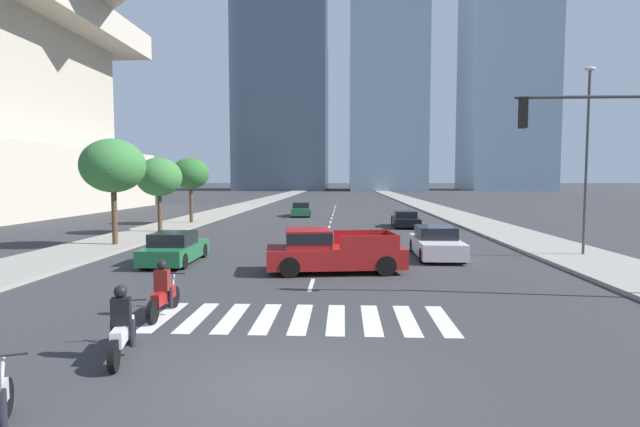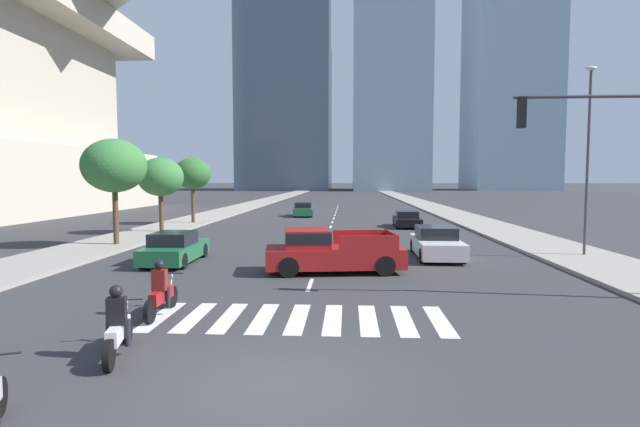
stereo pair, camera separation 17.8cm
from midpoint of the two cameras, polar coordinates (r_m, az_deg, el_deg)
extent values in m
plane|color=#333335|center=(9.02, -4.80, -19.39)|extent=(800.00, 800.00, 0.00)
cube|color=gray|center=(39.78, 18.66, -1.20)|extent=(4.00, 260.00, 0.15)
cube|color=gray|center=(40.47, -15.38, -1.05)|extent=(4.00, 260.00, 0.15)
cube|color=silver|center=(13.64, -17.73, -11.36)|extent=(0.45, 2.76, 0.01)
cube|color=silver|center=(13.36, -14.05, -11.62)|extent=(0.45, 2.76, 0.01)
cube|color=silver|center=(13.12, -10.21, -11.85)|extent=(0.45, 2.76, 0.01)
cube|color=silver|center=(12.95, -6.25, -12.03)|extent=(0.45, 2.76, 0.01)
cube|color=silver|center=(12.83, -2.19, -12.15)|extent=(0.45, 2.76, 0.01)
cube|color=silver|center=(12.78, 1.92, -12.22)|extent=(0.45, 2.76, 0.01)
cube|color=silver|center=(12.79, 6.05, -12.22)|extent=(0.45, 2.76, 0.01)
cube|color=silver|center=(12.87, 10.14, -12.17)|extent=(0.45, 2.76, 0.01)
cube|color=silver|center=(13.01, 14.17, -12.06)|extent=(0.45, 2.76, 0.01)
cube|color=silver|center=(16.70, -0.88, -8.33)|extent=(0.14, 2.00, 0.01)
cube|color=silver|center=(20.62, -0.07, -5.94)|extent=(0.14, 2.00, 0.01)
cube|color=silver|center=(24.56, 0.47, -4.32)|extent=(0.14, 2.00, 0.01)
cube|color=silver|center=(28.52, 0.87, -3.15)|extent=(0.14, 2.00, 0.01)
cube|color=silver|center=(32.49, 1.16, -2.26)|extent=(0.14, 2.00, 0.01)
cube|color=silver|center=(36.46, 1.39, -1.57)|extent=(0.14, 2.00, 0.01)
cube|color=silver|center=(40.44, 1.58, -1.01)|extent=(0.14, 2.00, 0.01)
cube|color=silver|center=(44.43, 1.73, -0.55)|extent=(0.14, 2.00, 0.01)
cube|color=silver|center=(48.41, 1.86, -0.17)|extent=(0.14, 2.00, 0.01)
cube|color=silver|center=(52.40, 1.96, 0.15)|extent=(0.14, 2.00, 0.01)
cube|color=silver|center=(56.39, 2.06, 0.43)|extent=(0.14, 2.00, 0.01)
cube|color=silver|center=(60.38, 2.14, 0.67)|extent=(0.14, 2.00, 0.01)
cube|color=silver|center=(64.38, 2.21, 0.88)|extent=(0.14, 2.00, 0.01)
cylinder|color=black|center=(14.43, -16.57, -9.27)|extent=(0.13, 0.60, 0.60)
cylinder|color=black|center=(13.00, -18.90, -10.80)|extent=(0.13, 0.60, 0.60)
cube|color=maroon|center=(13.66, -17.69, -9.10)|extent=(0.23, 1.26, 0.32)
cylinder|color=#B2B2B7|center=(14.28, -16.73, -8.19)|extent=(0.06, 0.32, 0.67)
cylinder|color=black|center=(14.25, -16.69, -6.69)|extent=(0.70, 0.04, 0.04)
cube|color=maroon|center=(13.48, -17.88, -7.40)|extent=(0.36, 0.24, 0.55)
sphere|color=black|center=(13.41, -17.92, -5.70)|extent=(0.26, 0.26, 0.26)
cylinder|color=black|center=(13.74, -18.40, -9.26)|extent=(0.12, 0.12, 0.55)
cylinder|color=black|center=(13.61, -16.96, -9.35)|extent=(0.12, 0.12, 0.55)
cylinder|color=black|center=(11.72, -21.20, -12.50)|extent=(0.26, 0.61, 0.60)
cylinder|color=black|center=(10.22, -22.97, -15.04)|extent=(0.26, 0.61, 0.60)
cube|color=silver|center=(10.90, -22.05, -12.58)|extent=(0.52, 1.31, 0.32)
cylinder|color=#B2B2B7|center=(11.55, -21.33, -11.21)|extent=(0.13, 0.32, 0.67)
cylinder|color=black|center=(11.51, -21.33, -9.37)|extent=(0.69, 0.20, 0.04)
cube|color=black|center=(10.69, -22.23, -10.50)|extent=(0.41, 0.32, 0.55)
sphere|color=black|center=(10.60, -22.29, -8.38)|extent=(0.26, 0.26, 0.26)
cylinder|color=black|center=(10.96, -22.99, -12.80)|extent=(0.14, 0.14, 0.55)
cylinder|color=black|center=(10.88, -21.09, -12.87)|extent=(0.14, 0.14, 0.55)
cube|color=maroon|center=(18.84, 1.97, -5.07)|extent=(5.46, 2.74, 0.75)
cube|color=maroon|center=(18.65, -1.22, -2.91)|extent=(1.91, 2.10, 0.70)
cube|color=black|center=(18.64, -1.22, -2.66)|extent=(1.94, 2.14, 0.39)
cube|color=maroon|center=(17.95, 5.99, -3.45)|extent=(2.19, 0.38, 0.55)
cube|color=maroon|center=(19.88, 4.96, -2.71)|extent=(2.19, 0.38, 0.55)
cube|color=maroon|center=(19.13, 8.70, -3.01)|extent=(0.34, 1.96, 0.55)
cylinder|color=black|center=(17.85, -3.40, -6.29)|extent=(0.79, 0.36, 0.76)
cylinder|color=black|center=(19.67, -3.51, -5.32)|extent=(0.79, 0.36, 0.76)
cylinder|color=black|center=(18.27, 7.88, -6.08)|extent=(0.79, 0.36, 0.76)
cylinder|color=black|center=(20.05, 6.75, -5.16)|extent=(0.79, 0.36, 0.76)
cube|color=#1E6038|center=(46.84, -1.86, 0.28)|extent=(1.99, 4.51, 0.66)
cube|color=black|center=(46.59, -1.87, 0.97)|extent=(1.65, 2.07, 0.49)
cylinder|color=black|center=(48.38, -2.73, 0.20)|extent=(0.26, 0.65, 0.64)
cylinder|color=black|center=(48.33, -0.87, 0.20)|extent=(0.26, 0.65, 0.64)
cylinder|color=black|center=(45.39, -2.92, -0.06)|extent=(0.26, 0.65, 0.64)
cylinder|color=black|center=(45.33, -0.93, -0.06)|extent=(0.26, 0.65, 0.64)
cube|color=silver|center=(22.97, 13.67, -3.75)|extent=(1.94, 4.69, 0.70)
cube|color=black|center=(23.12, 13.60, -2.15)|extent=(1.69, 2.12, 0.54)
cylinder|color=black|center=(21.63, 16.64, -4.79)|extent=(0.23, 0.64, 0.64)
cylinder|color=black|center=(21.31, 12.11, -4.84)|extent=(0.23, 0.64, 0.64)
cylinder|color=black|center=(24.70, 15.00, -3.67)|extent=(0.23, 0.64, 0.64)
cylinder|color=black|center=(24.42, 11.03, -3.69)|extent=(0.23, 0.64, 0.64)
cube|color=#1E6038|center=(21.82, -16.33, -4.28)|extent=(1.84, 4.36, 0.64)
cube|color=black|center=(21.54, -16.55, -2.81)|extent=(1.60, 1.97, 0.53)
cylinder|color=black|center=(23.49, -17.03, -4.10)|extent=(0.23, 0.64, 0.64)
cylinder|color=black|center=(23.00, -13.24, -4.20)|extent=(0.23, 0.64, 0.64)
cylinder|color=black|center=(20.77, -19.75, -5.22)|extent=(0.23, 0.64, 0.64)
cylinder|color=black|center=(20.21, -15.51, -5.38)|extent=(0.23, 0.64, 0.64)
cube|color=black|center=(36.84, 10.27, -0.89)|extent=(1.88, 4.39, 0.56)
cube|color=black|center=(37.02, 10.24, -0.07)|extent=(1.62, 1.99, 0.46)
cylinder|color=black|center=(35.49, 11.82, -1.29)|extent=(0.23, 0.64, 0.64)
cylinder|color=black|center=(35.31, 9.20, -1.29)|extent=(0.23, 0.64, 0.64)
cylinder|color=black|center=(38.41, 11.25, -0.88)|extent=(0.23, 0.64, 0.64)
cylinder|color=black|center=(38.25, 8.82, -0.87)|extent=(0.23, 0.64, 0.64)
cylinder|color=#333335|center=(16.75, 29.79, 11.78)|extent=(4.71, 0.10, 0.10)
cube|color=black|center=(15.88, 22.80, 10.81)|extent=(0.20, 0.28, 0.90)
sphere|color=red|center=(15.92, 22.83, 11.88)|extent=(0.18, 0.18, 0.18)
sphere|color=orange|center=(15.88, 22.80, 10.81)|extent=(0.18, 0.18, 0.18)
sphere|color=green|center=(15.85, 22.77, 9.74)|extent=(0.18, 0.18, 0.18)
cylinder|color=#3F3F42|center=(25.16, 28.97, 5.12)|extent=(0.12, 0.12, 8.24)
ellipsoid|color=beige|center=(25.63, 29.31, 14.58)|extent=(0.50, 0.24, 0.20)
cylinder|color=#4C3823|center=(27.82, -22.59, -0.43)|extent=(0.28, 0.28, 2.81)
ellipsoid|color=#387538|center=(27.75, -22.75, 5.18)|extent=(3.30, 3.30, 2.80)
cylinder|color=#4C3823|center=(33.60, -17.90, 0.04)|extent=(0.28, 0.28, 2.38)
ellipsoid|color=#387538|center=(33.52, -17.99, 4.09)|extent=(2.95, 2.95, 2.51)
cylinder|color=#4C3823|center=(39.78, -14.49, 0.95)|extent=(0.28, 0.28, 2.71)
ellipsoid|color=#2D662D|center=(39.72, -14.56, 4.55)|extent=(2.87, 2.87, 2.44)
cube|color=slate|center=(160.43, -3.92, 15.76)|extent=(27.88, 28.03, 72.15)
cube|color=#7A93A8|center=(172.70, 21.36, 16.27)|extent=(25.13, 25.55, 81.69)
camera|label=1|loc=(0.09, -89.77, 0.02)|focal=27.39mm
camera|label=2|loc=(0.09, 90.23, -0.02)|focal=27.39mm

